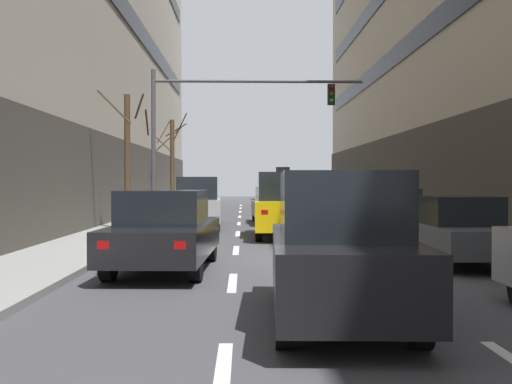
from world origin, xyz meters
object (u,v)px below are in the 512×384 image
car_driving_2 (165,231)px  street_tree_1 (128,158)px  car_driving_3 (338,247)px  car_driving_1 (274,205)px  taxi_driving_4 (283,205)px  car_parked_2 (388,213)px  traffic_signal_0 (218,117)px  street_tree_0 (172,162)px  car_parked_1 (454,230)px  car_driving_0 (198,203)px

car_driving_2 → street_tree_1: street_tree_1 is taller
car_driving_2 → car_driving_3: car_driving_3 is taller
car_driving_1 → street_tree_1: 7.57m
taxi_driving_4 → car_parked_2: taxi_driving_4 is taller
traffic_signal_0 → street_tree_1: size_ratio=1.70×
car_driving_2 → street_tree_0: street_tree_0 is taller
car_parked_1 → street_tree_0: bearing=113.2°
car_driving_0 → car_parked_1: car_driving_0 is taller
traffic_signal_0 → street_tree_1: (-3.21, -2.20, -1.73)m
car_driving_0 → car_driving_3: 15.55m
street_tree_0 → traffic_signal_0: bearing=-73.6°
taxi_driving_4 → street_tree_1: 6.08m
taxi_driving_4 → car_parked_1: (3.51, -6.30, -0.33)m
car_driving_1 → car_driving_3: (-0.12, -18.04, 0.18)m
taxi_driving_4 → traffic_signal_0: 5.72m
car_driving_0 → taxi_driving_4: taxi_driving_4 is taller
street_tree_1 → car_driving_0: bearing=37.4°
car_driving_1 → taxi_driving_4: bearing=-90.5°
car_parked_2 → taxi_driving_4: bearing=175.0°
street_tree_0 → car_driving_3: bearing=-78.2°
car_parked_2 → street_tree_0: size_ratio=0.76×
car_driving_1 → car_driving_3: car_driving_3 is taller
car_driving_2 → street_tree_0: bearing=96.7°
car_driving_3 → street_tree_0: 27.27m
traffic_signal_0 → street_tree_0: bearing=106.4°
car_driving_2 → car_parked_1: (6.50, 0.91, -0.07)m
car_driving_0 → taxi_driving_4: size_ratio=0.95×
car_driving_2 → taxi_driving_4: size_ratio=1.01×
traffic_signal_0 → car_driving_0: bearing=-156.0°
car_driving_1 → car_driving_0: bearing=-139.0°
car_driving_0 → street_tree_0: street_tree_0 is taller
car_driving_1 → taxi_driving_4: 6.40m
traffic_signal_0 → taxi_driving_4: bearing=-58.9°
taxi_driving_4 → street_tree_1: bearing=162.7°
car_driving_1 → taxi_driving_4: size_ratio=0.98×
car_parked_1 → street_tree_1: (-9.09, 8.05, 2.01)m
car_driving_0 → car_parked_1: bearing=-56.0°
car_driving_0 → traffic_signal_0: (0.78, 0.35, 3.47)m
car_parked_1 → traffic_signal_0: 12.39m
street_tree_1 → car_driving_3: bearing=-67.6°
car_driving_1 → traffic_signal_0: traffic_signal_0 is taller
car_parked_1 → street_tree_1: 12.30m
traffic_signal_0 → street_tree_1: 4.25m
car_parked_2 → street_tree_1: 9.52m
taxi_driving_4 → traffic_signal_0: bearing=121.1°
taxi_driving_4 → street_tree_0: street_tree_0 is taller
taxi_driving_4 → street_tree_1: (-5.58, 1.74, 1.68)m
car_parked_2 → street_tree_1: street_tree_1 is taller
car_driving_2 → taxi_driving_4: (2.99, 7.22, 0.26)m
car_driving_1 → car_parked_2: (3.45, -6.70, 0.00)m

